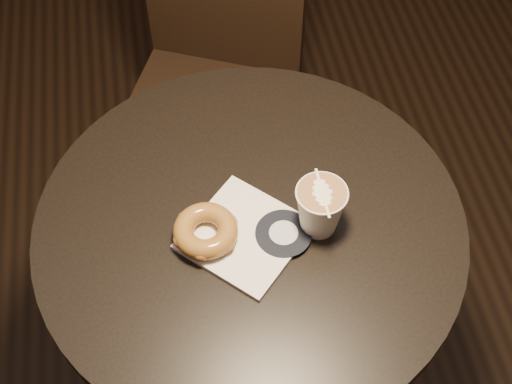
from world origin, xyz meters
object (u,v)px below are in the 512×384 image
pastry_bag (245,235)px  latte_cup (320,209)px  cafe_table (251,280)px  doughnut (206,231)px  chair (216,54)px

pastry_bag → latte_cup: latte_cup is taller
pastry_bag → cafe_table: bearing=19.6°
cafe_table → latte_cup: size_ratio=8.26×
pastry_bag → latte_cup: bearing=-45.3°
latte_cup → doughnut: bearing=178.7°
pastry_bag → doughnut: size_ratio=1.63×
chair → latte_cup: bearing=-58.2°
chair → pastry_bag: bearing=-68.7°
doughnut → latte_cup: (0.18, -0.00, 0.02)m
cafe_table → pastry_bag: (-0.01, -0.03, 0.20)m
cafe_table → chair: size_ratio=0.78×
chair → pastry_bag: 0.68m
chair → cafe_table: bearing=-67.6°
cafe_table → doughnut: bearing=-163.0°
cafe_table → pastry_bag: bearing=-114.3°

